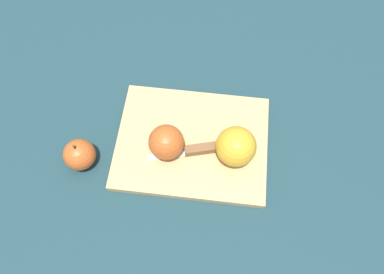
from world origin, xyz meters
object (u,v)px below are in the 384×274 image
apple_half_right (166,142)px  apple_whole (79,155)px  knife (197,150)px  apple_half_left (236,146)px

apple_half_right → apple_whole: bearing=-111.1°
knife → apple_half_left: bearing=165.8°
knife → apple_whole: (0.25, 0.05, 0.01)m
apple_half_left → apple_whole: 0.34m
apple_half_right → apple_whole: apple_half_right is taller
apple_half_right → apple_whole: size_ratio=0.94×
knife → apple_whole: bearing=-5.0°
apple_half_left → apple_half_right: apple_half_left is taller
knife → apple_whole: 0.26m
apple_half_left → apple_whole: (0.33, 0.05, -0.03)m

